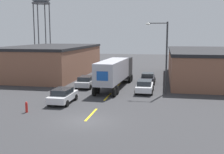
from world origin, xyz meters
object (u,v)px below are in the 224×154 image
(fire_hydrant, at_px, (27,107))
(parked_car_right_far, at_px, (148,78))
(parked_car_left_near, at_px, (63,95))
(parked_car_left_far, at_px, (86,82))
(parked_car_right_mid, at_px, (145,86))
(semi_truck, at_px, (116,70))
(street_lamp, at_px, (164,53))

(fire_hydrant, bearing_deg, parked_car_right_far, 60.51)
(parked_car_left_near, bearing_deg, fire_hydrant, -116.53)
(parked_car_left_far, bearing_deg, parked_car_left_near, -90.00)
(parked_car_right_far, xyz_separation_m, parked_car_right_mid, (0.00, -6.70, 0.00))
(semi_truck, relative_size, parked_car_left_far, 2.91)
(parked_car_right_mid, height_order, fire_hydrant, parked_car_right_mid)
(semi_truck, bearing_deg, fire_hydrant, -110.13)
(parked_car_right_far, xyz_separation_m, parked_car_left_far, (-7.94, -4.75, 0.00))
(parked_car_right_mid, bearing_deg, parked_car_right_far, 90.00)
(semi_truck, distance_m, parked_car_left_near, 10.48)
(semi_truck, height_order, fire_hydrant, semi_truck)
(parked_car_left_near, distance_m, street_lamp, 12.79)
(parked_car_left_far, height_order, street_lamp, street_lamp)
(parked_car_left_far, bearing_deg, parked_car_right_mid, -13.85)
(parked_car_right_far, xyz_separation_m, street_lamp, (2.23, -6.98, 4.10))
(parked_car_right_far, relative_size, parked_car_left_near, 1.00)
(parked_car_left_near, height_order, fire_hydrant, parked_car_left_near)
(fire_hydrant, bearing_deg, semi_truck, 66.64)
(parked_car_right_far, distance_m, parked_car_left_far, 9.25)
(semi_truck, height_order, street_lamp, street_lamp)
(parked_car_left_near, relative_size, street_lamp, 0.54)
(parked_car_right_far, height_order, parked_car_left_near, same)
(parked_car_right_far, relative_size, fire_hydrant, 4.56)
(street_lamp, xyz_separation_m, fire_hydrant, (-12.15, -10.57, -4.41))
(semi_truck, bearing_deg, parked_car_left_far, -165.20)
(semi_truck, height_order, parked_car_right_far, semi_truck)
(parked_car_left_far, relative_size, fire_hydrant, 4.56)
(parked_car_right_far, bearing_deg, parked_car_left_near, -120.33)
(parked_car_right_mid, bearing_deg, parked_car_left_far, 166.15)
(parked_car_right_far, bearing_deg, parked_car_right_mid, -90.00)
(parked_car_left_far, bearing_deg, semi_truck, 11.57)
(parked_car_right_far, bearing_deg, street_lamp, -72.31)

